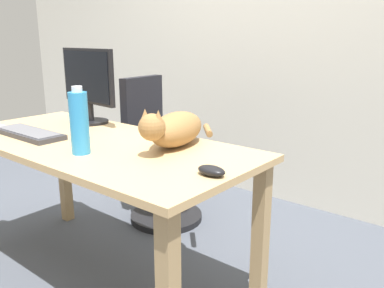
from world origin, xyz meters
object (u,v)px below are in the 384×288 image
(keyboard, at_px, (29,133))
(water_bottle, at_px, (79,122))
(cat, at_px, (174,129))
(office_chair, at_px, (159,159))
(monitor, at_px, (88,83))
(computer_mouse, at_px, (211,171))

(keyboard, bearing_deg, water_bottle, -3.10)
(cat, bearing_deg, keyboard, -156.11)
(keyboard, relative_size, water_bottle, 1.56)
(office_chair, xyz_separation_m, water_bottle, (0.41, -0.88, 0.44))
(cat, bearing_deg, monitor, 173.62)
(monitor, height_order, computer_mouse, monitor)
(monitor, bearing_deg, computer_mouse, -15.21)
(monitor, distance_m, keyboard, 0.44)
(monitor, distance_m, cat, 0.73)
(office_chair, height_order, keyboard, office_chair)
(monitor, xyz_separation_m, computer_mouse, (1.07, -0.29, -0.21))
(monitor, bearing_deg, water_bottle, -40.28)
(keyboard, xyz_separation_m, water_bottle, (0.47, -0.03, 0.12))
(computer_mouse, bearing_deg, office_chair, 142.43)
(office_chair, xyz_separation_m, computer_mouse, (0.99, -0.76, 0.33))
(monitor, relative_size, water_bottle, 1.71)
(keyboard, height_order, water_bottle, water_bottle)
(office_chair, distance_m, computer_mouse, 1.30)
(cat, bearing_deg, office_chair, 138.87)
(office_chair, xyz_separation_m, cat, (0.63, -0.55, 0.39))
(office_chair, height_order, cat, office_chair)
(office_chair, distance_m, monitor, 0.72)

